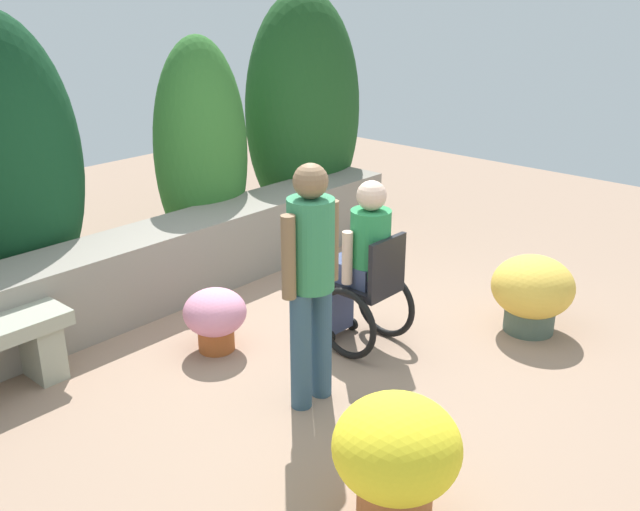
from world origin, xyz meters
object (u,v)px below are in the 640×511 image
(person_in_wheelchair, at_px, (364,271))
(flower_pot_terracotta_by_wall, at_px, (215,316))
(flower_pot_red_accent, at_px, (396,456))
(person_standing_companion, at_px, (311,271))
(flower_pot_purple_near, at_px, (532,292))

(person_in_wheelchair, relative_size, flower_pot_terracotta_by_wall, 2.70)
(flower_pot_terracotta_by_wall, distance_m, flower_pot_red_accent, 2.21)
(flower_pot_terracotta_by_wall, bearing_deg, person_in_wheelchair, -44.08)
(person_in_wheelchair, distance_m, flower_pot_terracotta_by_wall, 1.18)
(flower_pot_red_accent, bearing_deg, person_in_wheelchair, 43.74)
(person_standing_companion, distance_m, flower_pot_red_accent, 1.35)
(person_in_wheelchair, relative_size, person_standing_companion, 0.81)
(person_in_wheelchair, xyz_separation_m, flower_pot_red_accent, (-1.40, -1.34, -0.23))
(flower_pot_red_accent, bearing_deg, flower_pot_terracotta_by_wall, 74.52)
(person_in_wheelchair, relative_size, flower_pot_red_accent, 1.86)
(person_in_wheelchair, xyz_separation_m, flower_pot_purple_near, (1.09, -0.85, -0.28))
(flower_pot_purple_near, bearing_deg, person_standing_companion, 162.48)
(person_in_wheelchair, bearing_deg, flower_pot_purple_near, -43.36)
(person_standing_companion, xyz_separation_m, flower_pot_red_accent, (-0.55, -1.10, -0.55))
(flower_pot_terracotta_by_wall, relative_size, flower_pot_red_accent, 0.69)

